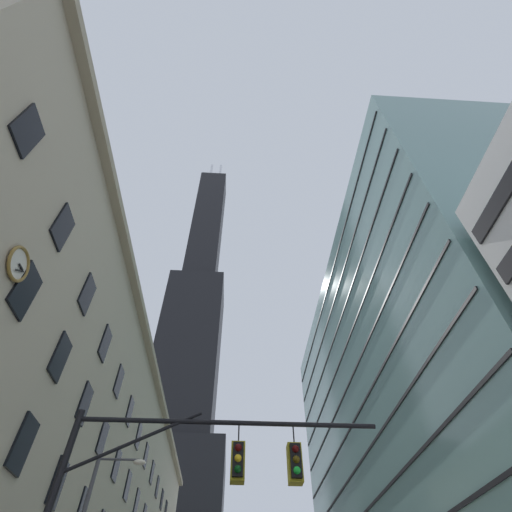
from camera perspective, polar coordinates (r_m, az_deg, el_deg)
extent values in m
cube|color=#BCAF93|center=(43.29, -28.46, -28.69)|extent=(13.88, 71.11, 24.10)
cube|color=tan|center=(45.39, -14.58, -17.12)|extent=(0.70, 71.11, 0.60)
cube|color=black|center=(20.55, -31.34, -22.71)|extent=(0.14, 1.40, 2.20)
cube|color=black|center=(24.93, -27.39, -27.71)|extent=(0.14, 1.40, 2.20)
cube|color=black|center=(29.50, -24.43, -31.13)|extent=(0.14, 1.40, 2.20)
cube|color=black|center=(18.59, -31.08, -4.38)|extent=(0.14, 1.40, 2.20)
cube|color=black|center=(22.24, -27.10, -13.19)|extent=(0.14, 1.40, 2.20)
cube|color=black|center=(26.33, -24.13, -19.37)|extent=(0.14, 1.40, 2.20)
cube|color=black|center=(30.69, -21.84, -23.81)|extent=(0.14, 1.40, 2.20)
cube|color=black|center=(35.23, -20.02, -27.10)|extent=(0.14, 1.40, 2.20)
cube|color=black|center=(39.87, -18.55, -29.62)|extent=(0.14, 1.40, 2.20)
cube|color=black|center=(44.59, -17.34, -31.59)|extent=(0.14, 1.40, 2.20)
cube|color=black|center=(18.82, -30.81, 15.72)|extent=(0.14, 1.40, 2.20)
cube|color=black|center=(21.28, -26.79, 3.88)|extent=(0.14, 1.40, 2.20)
cube|color=black|center=(24.53, -23.81, -5.19)|extent=(0.14, 1.40, 2.20)
cube|color=black|center=(28.29, -21.52, -11.98)|extent=(0.14, 1.40, 2.20)
cube|color=black|center=(32.39, -19.72, -17.11)|extent=(0.14, 1.40, 2.20)
cube|color=black|center=(36.72, -18.26, -21.05)|extent=(0.14, 1.40, 2.20)
cube|color=black|center=(41.19, -17.06, -24.14)|extent=(0.14, 1.40, 2.20)
cube|color=black|center=(45.78, -16.05, -26.61)|extent=(0.14, 1.40, 2.20)
cube|color=black|center=(50.44, -15.20, -28.62)|extent=(0.14, 1.40, 2.20)
cube|color=black|center=(55.17, -14.47, -30.28)|extent=(0.14, 1.40, 2.20)
cube|color=black|center=(59.94, -13.83, -31.68)|extent=(0.14, 1.40, 2.20)
cube|color=black|center=(64.74, -13.28, -32.87)|extent=(0.14, 1.40, 2.20)
torus|color=olive|center=(17.91, -31.76, -1.02)|extent=(0.14, 1.49, 1.49)
cylinder|color=silver|center=(17.93, -31.87, -1.01)|extent=(0.05, 1.29, 1.29)
cube|color=black|center=(18.00, -31.52, -1.43)|extent=(0.03, 0.38, 0.09)
cube|color=black|center=(17.93, -31.66, -1.88)|extent=(0.03, 0.49, 0.39)
cube|color=black|center=(128.51, -10.03, -14.55)|extent=(19.13, 19.13, 58.54)
cube|color=black|center=(172.56, -7.23, 4.17)|extent=(12.29, 12.29, 73.17)
cylinder|color=silver|center=(210.17, -6.74, 12.02)|extent=(1.20, 1.20, 18.28)
cylinder|color=silver|center=(209.81, -5.37, 11.98)|extent=(1.20, 1.20, 18.28)
cube|color=gray|center=(51.47, 24.87, -20.45)|extent=(19.33, 54.62, 43.11)
cube|color=black|center=(44.88, 16.24, -32.43)|extent=(0.12, 53.62, 0.24)
cube|color=black|center=(45.96, 15.08, -27.67)|extent=(0.12, 53.62, 0.24)
cube|color=black|center=(47.35, 14.08, -23.16)|extent=(0.12, 53.62, 0.24)
cube|color=black|center=(49.04, 13.20, -18.92)|extent=(0.12, 53.62, 0.24)
cube|color=black|center=(50.98, 12.42, -14.98)|extent=(0.12, 53.62, 0.24)
cube|color=black|center=(53.15, 11.73, -11.35)|extent=(0.12, 53.62, 0.24)
cube|color=black|center=(55.52, 11.11, -8.01)|extent=(0.12, 53.62, 0.24)
cube|color=black|center=(58.08, 10.55, -4.95)|extent=(0.12, 53.62, 0.24)
cylinder|color=black|center=(12.62, -4.00, -23.47)|extent=(8.91, 0.14, 0.14)
cylinder|color=black|center=(12.71, -17.52, -24.76)|extent=(3.65, 0.10, 1.83)
cylinder|color=black|center=(12.51, -2.58, -24.79)|extent=(0.04, 0.04, 0.60)
cube|color=black|center=(12.24, -2.71, -28.04)|extent=(0.30, 0.30, 0.90)
cube|color=olive|center=(12.40, -2.73, -28.29)|extent=(0.40, 0.40, 1.04)
sphere|color=#450808|center=(12.19, -2.64, -26.55)|extent=(0.20, 0.20, 0.20)
sphere|color=yellow|center=(12.09, -2.69, -27.79)|extent=(0.20, 0.20, 0.20)
sphere|color=#083D10|center=(12.00, -2.74, -29.05)|extent=(0.20, 0.20, 0.20)
cylinder|color=black|center=(12.63, 5.60, -24.87)|extent=(0.04, 0.04, 0.60)
cube|color=black|center=(12.37, 5.88, -28.08)|extent=(0.30, 0.30, 0.90)
cube|color=olive|center=(12.53, 5.77, -28.34)|extent=(0.40, 0.40, 1.04)
sphere|color=#450808|center=(12.32, 5.88, -26.61)|extent=(0.20, 0.20, 0.20)
sphere|color=#4B3A08|center=(12.22, 5.99, -27.84)|extent=(0.20, 0.20, 0.20)
sphere|color=green|center=(12.13, 6.11, -29.08)|extent=(0.20, 0.20, 0.20)
cylinder|color=#47474C|center=(20.58, -19.61, -26.58)|extent=(1.84, 0.10, 0.10)
ellipsoid|color=#EFE5C6|center=(20.34, -16.91, -27.26)|extent=(0.56, 0.32, 0.24)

